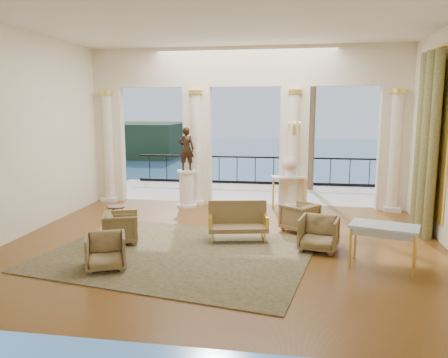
% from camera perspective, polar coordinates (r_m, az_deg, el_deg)
% --- Properties ---
extents(floor, '(9.00, 9.00, 0.00)m').
position_cam_1_polar(floor, '(9.22, -0.02, -8.47)').
color(floor, '#47210A').
rests_on(floor, ground).
extents(room_walls, '(9.00, 9.00, 9.00)m').
position_cam_1_polar(room_walls, '(7.68, -1.36, 9.77)').
color(room_walls, white).
rests_on(room_walls, ground).
extents(arcade, '(9.00, 0.56, 4.50)m').
position_cam_1_polar(arcade, '(12.57, 2.76, 8.23)').
color(arcade, beige).
rests_on(arcade, ground).
extents(terrace, '(10.00, 3.60, 0.10)m').
position_cam_1_polar(terrace, '(14.82, 3.53, -1.86)').
color(terrace, '#AA9F8E').
rests_on(terrace, ground).
extents(balustrade, '(9.00, 0.06, 1.03)m').
position_cam_1_polar(balustrade, '(16.31, 4.09, 0.79)').
color(balustrade, black).
rests_on(balustrade, terrace).
extents(palm_tree, '(2.00, 2.00, 4.50)m').
position_cam_1_polar(palm_tree, '(15.34, 11.67, 13.89)').
color(palm_tree, '#4C3823').
rests_on(palm_tree, terrace).
extents(headland, '(22.00, 18.00, 6.00)m').
position_cam_1_polar(headland, '(84.90, -12.69, 5.15)').
color(headland, black).
rests_on(headland, sea).
extents(sea, '(160.00, 160.00, 0.00)m').
position_cam_1_polar(sea, '(69.25, 7.86, 1.90)').
color(sea, '#24517F').
rests_on(sea, ground).
extents(curtain, '(0.33, 1.40, 4.09)m').
position_cam_1_polar(curtain, '(10.61, 24.95, 4.13)').
color(curtain, brown).
rests_on(curtain, ground).
extents(window_frame, '(0.04, 1.60, 3.40)m').
position_cam_1_polar(window_frame, '(10.65, 25.95, 4.52)').
color(window_frame, '#E8C44C').
rests_on(window_frame, room_walls).
extents(wall_sconce, '(0.30, 0.11, 0.33)m').
position_cam_1_polar(wall_sconce, '(12.20, 9.18, 6.42)').
color(wall_sconce, '#E8C44C').
rests_on(wall_sconce, arcade).
extents(rug, '(5.52, 4.64, 0.02)m').
position_cam_1_polar(rug, '(8.66, -5.91, -9.65)').
color(rug, '#31381C').
rests_on(rug, ground).
extents(armchair_a, '(0.87, 0.85, 0.70)m').
position_cam_1_polar(armchair_a, '(8.04, -15.21, -8.91)').
color(armchair_a, '#493C1F').
rests_on(armchair_a, ground).
extents(armchair_b, '(0.86, 0.83, 0.75)m').
position_cam_1_polar(armchair_b, '(8.93, 12.29, -6.77)').
color(armchair_b, '#493C1F').
rests_on(armchair_b, ground).
extents(armchair_c, '(0.94, 0.95, 0.72)m').
position_cam_1_polar(armchair_c, '(10.23, 9.82, -4.74)').
color(armchair_c, '#493C1F').
rests_on(armchair_c, ground).
extents(armchair_d, '(0.85, 0.88, 0.72)m').
position_cam_1_polar(armchair_d, '(9.45, -13.30, -6.01)').
color(armchair_d, '#493C1F').
rests_on(armchair_d, ground).
extents(settee, '(1.34, 0.77, 0.84)m').
position_cam_1_polar(settee, '(9.39, 1.82, -5.52)').
color(settee, '#493C1F').
rests_on(settee, ground).
extents(game_table, '(1.27, 0.94, 0.78)m').
position_cam_1_polar(game_table, '(8.21, 20.18, -6.20)').
color(game_table, '#ABC9D8').
rests_on(game_table, ground).
extents(pedestal, '(0.58, 0.58, 1.06)m').
position_cam_1_polar(pedestal, '(12.55, -4.88, -1.33)').
color(pedestal, silver).
rests_on(pedestal, ground).
extents(statue, '(0.45, 0.31, 1.22)m').
position_cam_1_polar(statue, '(12.39, -4.95, 3.95)').
color(statue, black).
rests_on(statue, pedestal).
extents(console_table, '(1.03, 0.61, 0.92)m').
position_cam_1_polar(console_table, '(12.40, 8.45, -0.34)').
color(console_table, silver).
rests_on(console_table, ground).
extents(urn, '(0.42, 0.42, 0.55)m').
position_cam_1_polar(urn, '(12.33, 8.50, 1.82)').
color(urn, white).
rests_on(urn, console_table).
extents(side_table, '(0.40, 0.40, 0.65)m').
position_cam_1_polar(side_table, '(10.04, -13.90, -3.98)').
color(side_table, black).
rests_on(side_table, ground).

